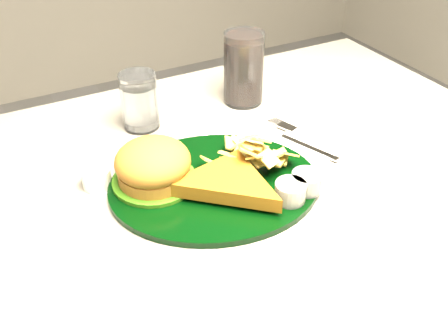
# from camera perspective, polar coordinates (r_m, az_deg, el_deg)

# --- Properties ---
(table) EXTENTS (1.20, 0.80, 0.75)m
(table) POSITION_cam_1_polar(r_m,az_deg,el_deg) (1.10, -0.45, -17.01)
(table) COLOR gray
(table) RESTS_ON ground
(dinner_plate) EXTENTS (0.41, 0.37, 0.08)m
(dinner_plate) POSITION_cam_1_polar(r_m,az_deg,el_deg) (0.79, -1.14, 0.07)
(dinner_plate) COLOR black
(dinner_plate) RESTS_ON table
(water_glass) EXTENTS (0.08, 0.08, 0.11)m
(water_glass) POSITION_cam_1_polar(r_m,az_deg,el_deg) (0.96, -9.63, 7.53)
(water_glass) COLOR white
(water_glass) RESTS_ON table
(cola_glass) EXTENTS (0.10, 0.10, 0.15)m
(cola_glass) POSITION_cam_1_polar(r_m,az_deg,el_deg) (1.03, 2.24, 11.30)
(cola_glass) COLOR black
(cola_glass) RESTS_ON table
(fork_napkin) EXTENTS (0.17, 0.19, 0.01)m
(fork_napkin) POSITION_cam_1_polar(r_m,az_deg,el_deg) (0.92, 9.33, 2.61)
(fork_napkin) COLOR silver
(fork_napkin) RESTS_ON table
(spoon) EXTENTS (0.06, 0.17, 0.01)m
(spoon) POSITION_cam_1_polar(r_m,az_deg,el_deg) (0.76, -7.78, -5.30)
(spoon) COLOR white
(spoon) RESTS_ON table
(ramekin) EXTENTS (0.06, 0.06, 0.03)m
(ramekin) POSITION_cam_1_polar(r_m,az_deg,el_deg) (0.84, -14.38, -1.07)
(ramekin) COLOR white
(ramekin) RESTS_ON table
(wrapped_straw) EXTENTS (0.22, 0.15, 0.01)m
(wrapped_straw) POSITION_cam_1_polar(r_m,az_deg,el_deg) (0.90, -5.00, 1.79)
(wrapped_straw) COLOR white
(wrapped_straw) RESTS_ON table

